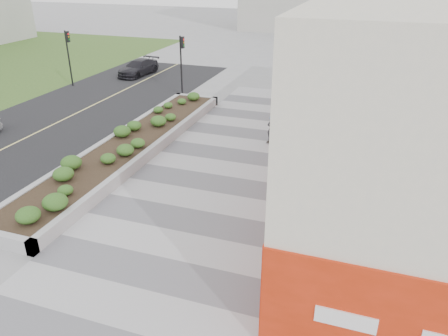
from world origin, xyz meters
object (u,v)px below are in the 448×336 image
(traffic_signal_far, at_px, (68,50))
(car_dark, at_px, (138,68))
(planter, at_px, (131,143))
(traffic_signal_near, at_px, (182,57))
(skateboarder, at_px, (271,129))

(traffic_signal_far, relative_size, car_dark, 0.95)
(planter, height_order, traffic_signal_near, traffic_signal_near)
(traffic_signal_near, relative_size, car_dark, 0.95)
(planter, bearing_deg, car_dark, 117.77)
(traffic_signal_near, distance_m, skateboarder, 10.95)
(planter, relative_size, car_dark, 4.09)
(planter, xyz_separation_m, skateboarder, (6.53, 3.59, 0.32))
(traffic_signal_far, bearing_deg, car_dark, 57.34)
(planter, relative_size, traffic_signal_far, 4.29)
(traffic_signal_near, xyz_separation_m, car_dark, (-6.09, 4.35, -2.12))
(skateboarder, height_order, car_dark, skateboarder)
(skateboarder, bearing_deg, planter, -136.09)
(planter, bearing_deg, traffic_signal_far, 137.54)
(car_dark, bearing_deg, planter, -56.21)
(traffic_signal_far, height_order, skateboarder, traffic_signal_far)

